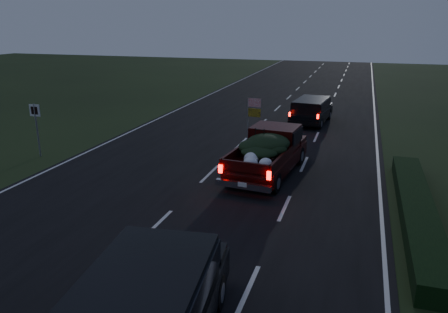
% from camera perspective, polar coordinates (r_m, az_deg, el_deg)
% --- Properties ---
extents(ground, '(120.00, 120.00, 0.00)m').
position_cam_1_polar(ground, '(14.02, -8.77, -8.89)').
color(ground, black).
rests_on(ground, ground).
extents(road_asphalt, '(14.00, 120.00, 0.02)m').
position_cam_1_polar(road_asphalt, '(14.01, -8.78, -8.85)').
color(road_asphalt, black).
rests_on(road_asphalt, ground).
extents(hedge_row, '(1.00, 10.00, 0.60)m').
position_cam_1_polar(hedge_row, '(15.49, 23.86, -6.40)').
color(hedge_row, black).
rests_on(hedge_row, ground).
extents(route_sign, '(0.55, 0.08, 2.50)m').
position_cam_1_polar(route_sign, '(22.05, -23.33, 4.17)').
color(route_sign, gray).
rests_on(route_sign, ground).
extents(pickup_truck, '(2.56, 5.52, 2.80)m').
position_cam_1_polar(pickup_truck, '(18.08, 5.80, 0.87)').
color(pickup_truck, '#360907').
rests_on(pickup_truck, ground).
extents(lead_suv, '(2.25, 4.55, 1.26)m').
position_cam_1_polar(lead_suv, '(27.63, 11.35, 6.18)').
color(lead_suv, black).
rests_on(lead_suv, ground).
extents(rear_suv, '(2.86, 5.48, 1.51)m').
position_cam_1_polar(rear_suv, '(8.48, -10.51, -19.20)').
color(rear_suv, black).
rests_on(rear_suv, ground).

